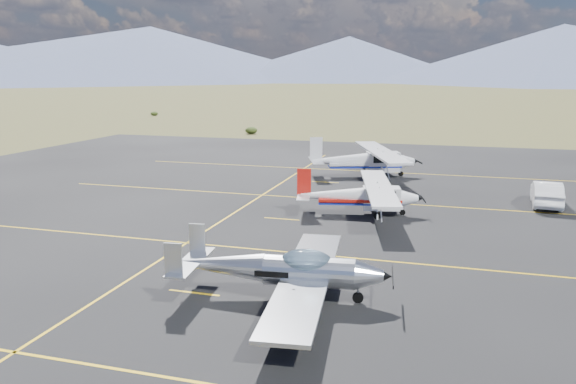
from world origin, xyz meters
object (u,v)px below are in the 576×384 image
at_px(aircraft_low_wing, 285,270).
at_px(aircraft_cessna, 360,195).
at_px(aircraft_plain, 365,159).
at_px(sedan, 547,194).

height_order(aircraft_low_wing, aircraft_cessna, aircraft_cessna).
relative_size(aircraft_low_wing, aircraft_cessna, 1.01).
relative_size(aircraft_plain, sedan, 2.64).
bearing_deg(aircraft_cessna, aircraft_low_wing, -104.79).
height_order(aircraft_cessna, sedan, aircraft_cessna).
distance_m(aircraft_cessna, aircraft_plain, 11.92).
bearing_deg(aircraft_cessna, aircraft_plain, 85.34).
height_order(aircraft_low_wing, aircraft_plain, aircraft_plain).
xyz_separation_m(aircraft_low_wing, aircraft_plain, (-0.91, 24.53, 0.30)).
height_order(aircraft_cessna, aircraft_plain, aircraft_plain).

